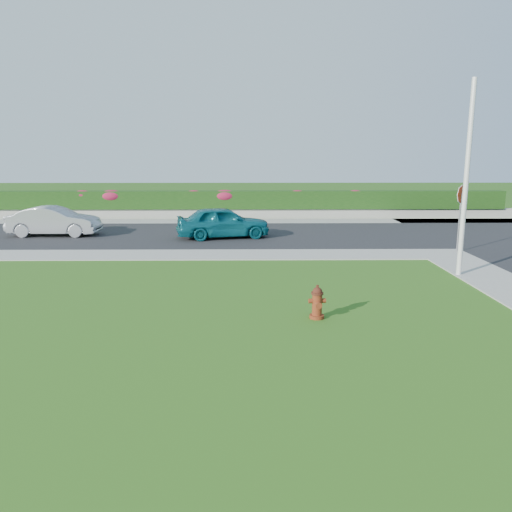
{
  "coord_description": "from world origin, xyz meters",
  "views": [
    {
      "loc": [
        -0.73,
        -10.37,
        3.93
      ],
      "look_at": [
        -0.55,
        4.42,
        0.9
      ],
      "focal_mm": 35.0,
      "sensor_mm": 36.0,
      "label": 1
    }
  ],
  "objects_px": {
    "fire_hydrant": "(317,303)",
    "utility_pole": "(466,180)",
    "stop_sign": "(461,202)",
    "sedan_teal": "(223,222)",
    "sedan_silver": "(54,221)"
  },
  "relations": [
    {
      "from": "utility_pole",
      "to": "stop_sign",
      "type": "height_order",
      "value": "utility_pole"
    },
    {
      "from": "fire_hydrant",
      "to": "sedan_teal",
      "type": "distance_m",
      "value": 12.13
    },
    {
      "from": "sedan_silver",
      "to": "stop_sign",
      "type": "bearing_deg",
      "value": -103.41
    },
    {
      "from": "sedan_teal",
      "to": "utility_pole",
      "type": "xyz_separation_m",
      "value": [
        8.15,
        -7.47,
        2.33
      ]
    },
    {
      "from": "fire_hydrant",
      "to": "sedan_teal",
      "type": "height_order",
      "value": "sedan_teal"
    },
    {
      "from": "fire_hydrant",
      "to": "sedan_silver",
      "type": "xyz_separation_m",
      "value": [
        -11.11,
        12.5,
        0.35
      ]
    },
    {
      "from": "fire_hydrant",
      "to": "utility_pole",
      "type": "relative_size",
      "value": 0.13
    },
    {
      "from": "sedan_silver",
      "to": "utility_pole",
      "type": "xyz_separation_m",
      "value": [
        16.36,
        -8.2,
        2.37
      ]
    },
    {
      "from": "sedan_teal",
      "to": "sedan_silver",
      "type": "relative_size",
      "value": 1.02
    },
    {
      "from": "stop_sign",
      "to": "sedan_teal",
      "type": "bearing_deg",
      "value": 139.11
    },
    {
      "from": "fire_hydrant",
      "to": "stop_sign",
      "type": "distance_m",
      "value": 10.69
    },
    {
      "from": "fire_hydrant",
      "to": "utility_pole",
      "type": "bearing_deg",
      "value": 34.22
    },
    {
      "from": "stop_sign",
      "to": "utility_pole",
      "type": "bearing_deg",
      "value": -131.76
    },
    {
      "from": "fire_hydrant",
      "to": "stop_sign",
      "type": "bearing_deg",
      "value": 45.13
    },
    {
      "from": "sedan_silver",
      "to": "fire_hydrant",
      "type": "bearing_deg",
      "value": -138.01
    }
  ]
}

